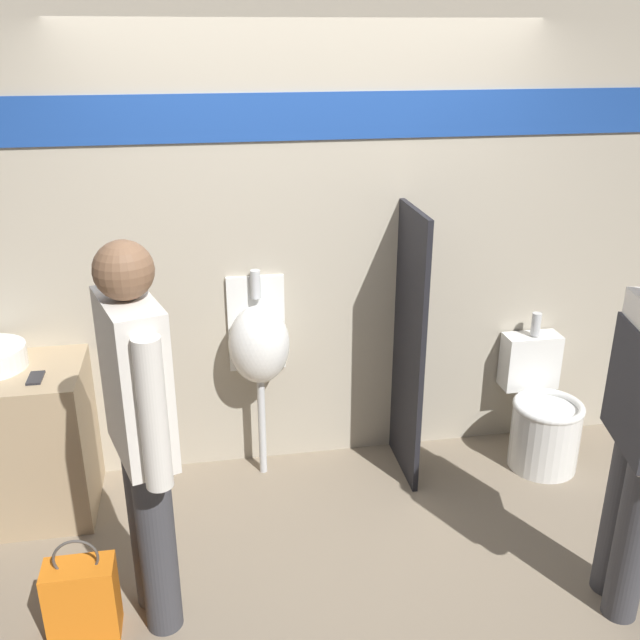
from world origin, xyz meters
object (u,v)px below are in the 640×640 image
(cell_phone, at_px, (36,378))
(toilet, at_px, (542,418))
(person_with_lanyard, at_px, (141,427))
(shopping_bag, at_px, (82,599))
(urinal_near_counter, at_px, (259,344))

(cell_phone, height_order, toilet, toilet)
(cell_phone, relative_size, person_with_lanyard, 0.08)
(shopping_bag, bearing_deg, urinal_near_counter, 51.56)
(toilet, distance_m, shopping_bag, 2.71)
(urinal_near_counter, distance_m, toilet, 1.75)
(cell_phone, bearing_deg, urinal_near_counter, 13.02)
(cell_phone, xyz_separation_m, urinal_near_counter, (1.13, 0.26, -0.02))
(urinal_near_counter, height_order, toilet, urinal_near_counter)
(person_with_lanyard, distance_m, shopping_bag, 0.83)
(toilet, xyz_separation_m, person_with_lanyard, (-2.23, -0.86, 0.67))
(urinal_near_counter, distance_m, person_with_lanyard, 1.19)
(person_with_lanyard, relative_size, shopping_bag, 3.49)
(urinal_near_counter, bearing_deg, person_with_lanyard, -118.88)
(cell_phone, distance_m, shopping_bag, 1.10)
(urinal_near_counter, relative_size, toilet, 1.39)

